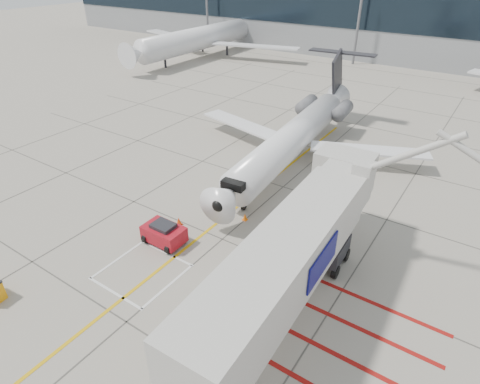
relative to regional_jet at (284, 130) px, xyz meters
The scene contains 9 objects.
ground_plane 14.67m from the regional_jet, 84.58° to the right, with size 260.00×260.00×0.00m, color #9D9688.
regional_jet is the anchor object (origin of this frame).
jet_bridge 16.39m from the regional_jet, 61.64° to the right, with size 8.76×18.50×7.40m, color beige, non-canonical shape.
pushback_tug 12.83m from the regional_jet, 96.64° to the right, with size 2.55×1.60×1.49m, color #A9101D, non-canonical shape.
baggage_cart 10.54m from the regional_jet, 62.12° to the right, with size 1.70×1.07×1.07m, color #5E5E63, non-canonical shape.
ground_power_unit 14.51m from the regional_jet, 67.42° to the right, with size 2.57×1.50×2.03m, color silver, non-canonical shape.
cone_nose 11.18m from the regional_jet, 100.77° to the right, with size 0.40×0.40×0.56m, color #FF440D.
cone_side 8.38m from the regional_jet, 79.93° to the right, with size 0.35×0.35×0.48m, color orange.
bg_aircraft_b 45.47m from the regional_jet, 135.47° to the left, with size 33.22×36.91×11.07m, color silver, non-canonical shape.
Camera 1 is at (12.25, -12.18, 15.55)m, focal length 30.00 mm.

